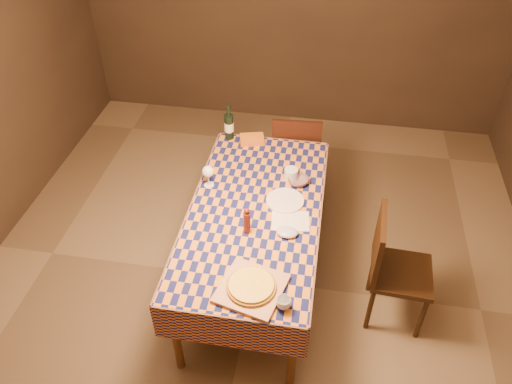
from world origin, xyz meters
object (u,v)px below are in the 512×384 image
wine_bottle (229,126)px  white_plate (285,201)px  cutting_board (251,288)px  chair_right (391,264)px  dining_table (255,218)px  pizza (251,286)px  bowl (298,181)px  chair_far (296,153)px

wine_bottle → white_plate: 0.93m
cutting_board → chair_right: chair_right is taller
cutting_board → dining_table: bearing=97.9°
pizza → white_plate: size_ratio=1.37×
white_plate → bowl: bearing=71.9°
white_plate → chair_far: (-0.01, 0.95, -0.26)m
cutting_board → chair_far: (0.09, 1.77, -0.26)m
pizza → bowl: pizza is taller
pizza → chair_right: chair_right is taller
wine_bottle → chair_right: size_ratio=0.34×
cutting_board → white_plate: size_ratio=1.35×
pizza → chair_right: bearing=32.7°
dining_table → bowl: 0.45m
dining_table → pizza: bearing=-82.1°
wine_bottle → white_plate: (0.56, -0.73, -0.11)m
wine_bottle → bowl: bearing=-38.8°
chair_right → bowl: bearing=146.5°
dining_table → chair_right: bearing=-7.2°
pizza → wine_bottle: 1.63m
white_plate → dining_table: bearing=-146.8°
bowl → wine_bottle: (-0.64, 0.51, 0.09)m
chair_far → white_plate: bearing=-89.3°
bowl → chair_far: bearing=96.5°
chair_right → pizza: bearing=-147.3°
bowl → wine_bottle: bearing=141.2°
dining_table → cutting_board: bearing=-82.1°
chair_far → bowl: bearing=-83.5°
dining_table → wine_bottle: (-0.36, 0.86, 0.19)m
bowl → wine_bottle: size_ratio=0.50×
wine_bottle → chair_far: bearing=21.3°
wine_bottle → chair_far: 0.70m
wine_bottle → cutting_board: bearing=-73.5°
bowl → cutting_board: bearing=-99.4°
dining_table → chair_right: chair_right is taller
bowl → dining_table: bearing=-127.8°
dining_table → chair_far: 1.11m
pizza → chair_right: size_ratio=0.40×
cutting_board → bowl: 1.06m
cutting_board → chair_far: size_ratio=0.40×
chair_far → dining_table: bearing=-99.9°
chair_right → cutting_board: bearing=-147.3°
cutting_board → white_plate: (0.10, 0.83, -0.00)m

